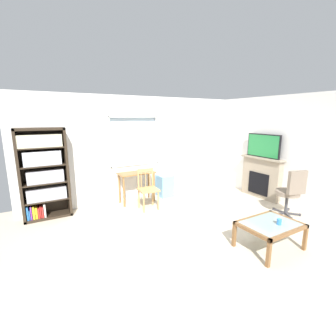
{
  "coord_description": "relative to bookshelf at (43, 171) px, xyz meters",
  "views": [
    {
      "loc": [
        -2.38,
        -3.18,
        2.05
      ],
      "look_at": [
        -0.01,
        0.85,
        1.04
      ],
      "focal_mm": 25.69,
      "sensor_mm": 36.0,
      "label": 1
    }
  ],
  "objects": [
    {
      "name": "wall_right",
      "position": [
        5.0,
        -2.12,
        0.29
      ],
      "size": [
        0.12,
        4.93,
        2.53
      ],
      "primitive_type": "cube",
      "color": "silver",
      "rests_on": "ground"
    },
    {
      "name": "tv",
      "position": [
        4.83,
        -1.38,
        0.36
      ],
      "size": [
        0.06,
        0.93,
        0.58
      ],
      "color": "black",
      "rests_on": "fireplace"
    },
    {
      "name": "bookshelf",
      "position": [
        0.0,
        0.0,
        0.0
      ],
      "size": [
        0.9,
        0.38,
        1.84
      ],
      "color": "#2D2319",
      "rests_on": "ground"
    },
    {
      "name": "sippy_cup",
      "position": [
        2.99,
        -3.21,
        -0.51
      ],
      "size": [
        0.07,
        0.07,
        0.09
      ],
      "primitive_type": "cylinder",
      "color": "#337FD6",
      "rests_on": "coffee_table"
    },
    {
      "name": "desk_under_window",
      "position": [
        1.96,
        -0.11,
        -0.38
      ],
      "size": [
        0.87,
        0.41,
        0.74
      ],
      "color": "olive",
      "rests_on": "ground"
    },
    {
      "name": "coffee_table",
      "position": [
        2.92,
        -3.12,
        -0.61
      ],
      "size": [
        0.91,
        0.69,
        0.42
      ],
      "color": "#8C9E99",
      "rests_on": "ground"
    },
    {
      "name": "ground",
      "position": [
        2.16,
        -2.12,
        -0.99
      ],
      "size": [
        6.56,
        5.73,
        0.02
      ],
      "primitive_type": "cube",
      "color": "beige"
    },
    {
      "name": "wooden_chair",
      "position": [
        2.0,
        -0.62,
        -0.51
      ],
      "size": [
        0.45,
        0.43,
        0.9
      ],
      "color": "tan",
      "rests_on": "ground"
    },
    {
      "name": "office_chair",
      "position": [
        4.37,
        -2.5,
        -0.42
      ],
      "size": [
        0.58,
        0.61,
        1.0
      ],
      "color": "#7A6B5B",
      "rests_on": "ground"
    },
    {
      "name": "wall_back_with_window",
      "position": [
        2.17,
        0.24,
        0.27
      ],
      "size": [
        5.56,
        0.15,
        2.53
      ],
      "color": "silver",
      "rests_on": "ground"
    },
    {
      "name": "fireplace",
      "position": [
        4.84,
        -1.38,
        -0.45
      ],
      "size": [
        0.26,
        1.17,
        1.05
      ],
      "color": "gray",
      "rests_on": "ground"
    },
    {
      "name": "plastic_drawer_unit",
      "position": [
        2.76,
        -0.06,
        -0.7
      ],
      "size": [
        0.35,
        0.4,
        0.56
      ],
      "primitive_type": "cube",
      "color": "#72ADDB",
      "rests_on": "ground"
    }
  ]
}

